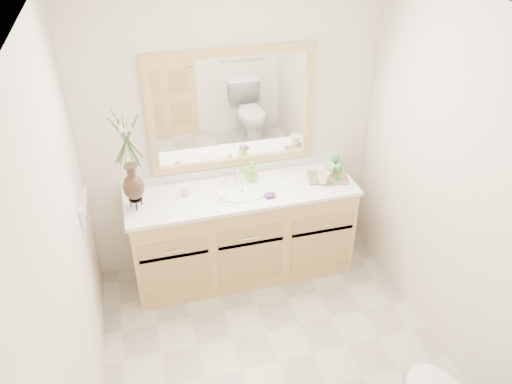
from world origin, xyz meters
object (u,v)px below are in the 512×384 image
object	(u,v)px
tumbler	(186,190)
tray	(328,178)
flower_vase	(127,147)
soap_bottle	(251,172)

from	to	relation	value
tumbler	tray	size ratio (longest dim) A/B	0.27
flower_vase	tray	world-z (taller)	flower_vase
soap_bottle	tumbler	bearing A→B (deg)	-176.03
flower_vase	tray	size ratio (longest dim) A/B	2.35
tumbler	tray	bearing A→B (deg)	-3.16
flower_vase	soap_bottle	size ratio (longest dim) A/B	4.75
flower_vase	tumbler	xyz separation A→B (m)	(0.39, 0.07, -0.47)
tumbler	tray	xyz separation A→B (m)	(1.16, -0.06, -0.04)
soap_bottle	tray	xyz separation A→B (m)	(0.62, -0.14, -0.07)
flower_vase	soap_bottle	xyz separation A→B (m)	(0.93, 0.15, -0.43)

